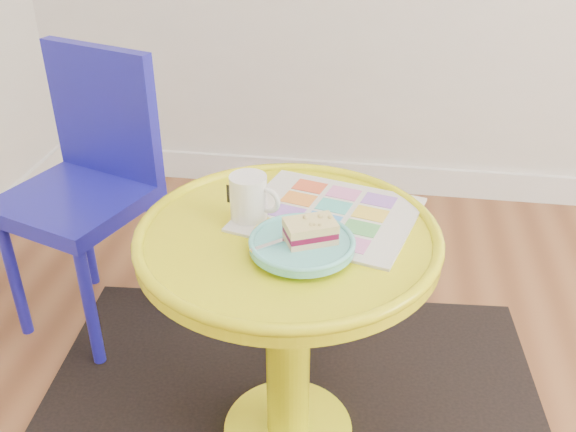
# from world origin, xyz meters

# --- Properties ---
(room_walls) EXTENTS (4.00, 4.00, 4.00)m
(room_walls) POSITION_xyz_m (-0.99, 0.99, 0.06)
(room_walls) COLOR silver
(room_walls) RESTS_ON ground
(side_table) EXTENTS (0.62, 0.62, 0.59)m
(side_table) POSITION_xyz_m (-0.77, 0.66, 0.42)
(side_table) COLOR yellow
(side_table) RESTS_ON ground
(chair) EXTENTS (0.45, 0.45, 0.81)m
(chair) POSITION_xyz_m (-1.40, 1.07, 0.46)
(chair) COLOR #1B19A2
(chair) RESTS_ON ground
(newspaper) EXTENTS (0.42, 0.38, 0.01)m
(newspaper) POSITION_xyz_m (-0.70, 0.74, 0.59)
(newspaper) COLOR silver
(newspaper) RESTS_ON side_table
(mug) EXTENTS (0.11, 0.08, 0.10)m
(mug) POSITION_xyz_m (-0.86, 0.70, 0.64)
(mug) COLOR white
(mug) RESTS_ON side_table
(plate) EXTENTS (0.20, 0.20, 0.02)m
(plate) POSITION_xyz_m (-0.74, 0.59, 0.61)
(plate) COLOR #61CDC9
(plate) RESTS_ON newspaper
(cake_slice) EXTENTS (0.11, 0.10, 0.04)m
(cake_slice) POSITION_xyz_m (-0.72, 0.59, 0.64)
(cake_slice) COLOR #D3BC8C
(cake_slice) RESTS_ON plate
(fork) EXTENTS (0.12, 0.10, 0.00)m
(fork) POSITION_xyz_m (-0.77, 0.59, 0.62)
(fork) COLOR silver
(fork) RESTS_ON plate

